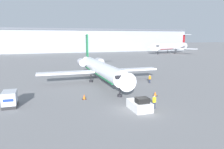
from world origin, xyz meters
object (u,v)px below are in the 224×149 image
traffic_cone_left (84,97)px  luggage_cart (10,99)px  traffic_cone_right (155,94)px  airplane_main (100,68)px  airplane_parked_far_left (170,46)px  worker_by_wing (150,79)px  pushback_tug (140,105)px  worker_near_tug (154,102)px

traffic_cone_left → luggage_cart: bearing=-178.3°
traffic_cone_left → traffic_cone_right: 11.84m
traffic_cone_right → traffic_cone_left: bearing=171.4°
luggage_cart → airplane_main: bearing=36.8°
traffic_cone_left → traffic_cone_right: size_ratio=1.09×
traffic_cone_right → airplane_main: bearing=112.5°
traffic_cone_right → airplane_parked_far_left: airplane_parked_far_left is taller
luggage_cart → airplane_parked_far_left: airplane_parked_far_left is taller
luggage_cart → worker_by_wing: luggage_cart is taller
worker_by_wing → airplane_parked_far_left: 89.49m
pushback_tug → traffic_cone_right: (5.58, 5.59, -0.36)m
pushback_tug → worker_near_tug: bearing=-6.1°
worker_near_tug → worker_by_wing: size_ratio=1.06×
worker_near_tug → airplane_parked_far_left: airplane_parked_far_left is taller
worker_near_tug → worker_by_wing: bearing=63.9°
worker_near_tug → airplane_parked_far_left: (59.99, 87.72, 3.17)m
pushback_tug → airplane_parked_far_left: size_ratio=0.12×
luggage_cart → traffic_cone_right: luggage_cart is taller
airplane_main → worker_near_tug: airplane_main is taller
traffic_cone_right → worker_by_wing: bearing=67.0°
traffic_cone_right → pushback_tug: bearing=-135.0°
luggage_cart → pushback_tug: bearing=-22.7°
pushback_tug → traffic_cone_right: bearing=45.0°
worker_near_tug → traffic_cone_right: 6.80m
airplane_main → worker_near_tug: 19.97m
luggage_cart → airplane_parked_far_left: 112.75m
worker_near_tug → traffic_cone_left: (-8.23, 7.59, -0.61)m
airplane_main → traffic_cone_left: 13.79m
luggage_cart → traffic_cone_right: size_ratio=4.26×
airplane_parked_far_left → traffic_cone_left: bearing=-130.4°
luggage_cart → traffic_cone_right: (22.42, -1.45, -0.76)m
pushback_tug → worker_near_tug: pushback_tug is taller
traffic_cone_right → airplane_parked_far_left: bearing=55.4°
pushback_tug → airplane_parked_far_left: 107.35m
pushback_tug → traffic_cone_left: 9.59m
pushback_tug → traffic_cone_right: 7.91m
luggage_cart → worker_by_wing: bearing=16.9°
worker_near_tug → airplane_main: bearing=96.6°
worker_near_tug → traffic_cone_right: size_ratio=2.52×
airplane_main → luggage_cart: size_ratio=9.58×
worker_by_wing → traffic_cone_right: 10.33m
luggage_cart → worker_near_tug: bearing=-21.0°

